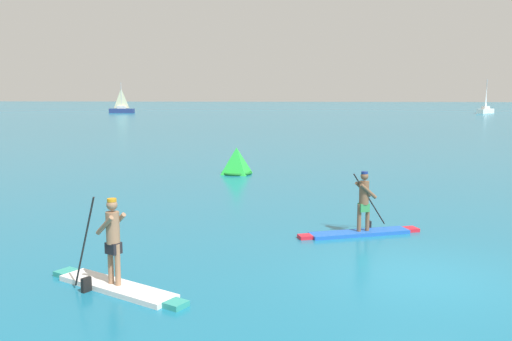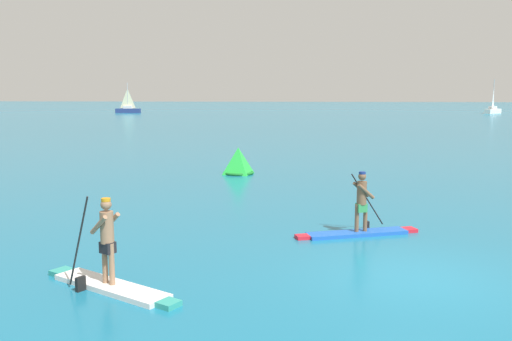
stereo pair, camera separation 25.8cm
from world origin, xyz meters
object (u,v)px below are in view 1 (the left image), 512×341
(paddleboarder_mid_center, at_px, (362,220))
(sailboat_left_horizon, at_px, (122,109))
(paddleboarder_near_left, at_px, (114,270))
(sailboat_right_horizon, at_px, (486,109))
(race_marker_buoy, at_px, (237,162))

(paddleboarder_mid_center, relative_size, sailboat_left_horizon, 0.60)
(paddleboarder_mid_center, bearing_deg, paddleboarder_near_left, -158.02)
(paddleboarder_near_left, height_order, paddleboarder_mid_center, paddleboarder_near_left)
(paddleboarder_mid_center, distance_m, sailboat_right_horizon, 95.87)
(paddleboarder_near_left, height_order, sailboat_right_horizon, sailboat_right_horizon)
(paddleboarder_near_left, distance_m, paddleboarder_mid_center, 7.01)
(paddleboarder_near_left, bearing_deg, sailboat_right_horizon, -81.87)
(paddleboarder_mid_center, height_order, sailboat_left_horizon, sailboat_left_horizon)
(paddleboarder_near_left, xyz_separation_m, paddleboarder_mid_center, (5.17, 4.72, 0.01))
(sailboat_left_horizon, height_order, sailboat_right_horizon, sailboat_right_horizon)
(paddleboarder_near_left, relative_size, sailboat_right_horizon, 0.51)
(race_marker_buoy, height_order, sailboat_left_horizon, sailboat_left_horizon)
(race_marker_buoy, bearing_deg, paddleboarder_mid_center, -65.94)
(race_marker_buoy, height_order, sailboat_right_horizon, sailboat_right_horizon)
(sailboat_left_horizon, bearing_deg, sailboat_right_horizon, -175.25)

